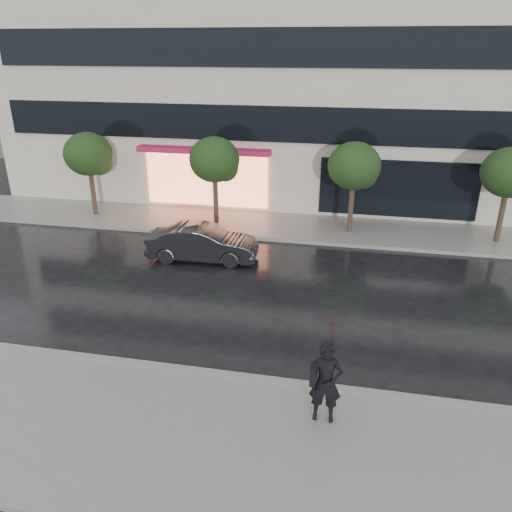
# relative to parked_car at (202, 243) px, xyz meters

# --- Properties ---
(ground) EXTENTS (120.00, 120.00, 0.00)m
(ground) POSITION_rel_parked_car_xyz_m (2.41, -6.00, -0.68)
(ground) COLOR black
(ground) RESTS_ON ground
(sidewalk_near) EXTENTS (60.00, 4.50, 0.12)m
(sidewalk_near) POSITION_rel_parked_car_xyz_m (2.41, -9.25, -0.62)
(sidewalk_near) COLOR slate
(sidewalk_near) RESTS_ON ground
(sidewalk_far) EXTENTS (60.00, 3.50, 0.12)m
(sidewalk_far) POSITION_rel_parked_car_xyz_m (2.41, 4.25, -0.62)
(sidewalk_far) COLOR slate
(sidewalk_far) RESTS_ON ground
(curb_near) EXTENTS (60.00, 0.25, 0.14)m
(curb_near) POSITION_rel_parked_car_xyz_m (2.41, -7.00, -0.61)
(curb_near) COLOR gray
(curb_near) RESTS_ON ground
(curb_far) EXTENTS (60.00, 0.25, 0.14)m
(curb_far) POSITION_rel_parked_car_xyz_m (2.41, 2.50, -0.61)
(curb_far) COLOR gray
(curb_far) RESTS_ON ground
(office_building) EXTENTS (30.00, 12.76, 18.00)m
(office_building) POSITION_rel_parked_car_xyz_m (2.41, 11.97, 8.32)
(office_building) COLOR beige
(office_building) RESTS_ON ground
(tree_far_west) EXTENTS (2.20, 2.20, 3.99)m
(tree_far_west) POSITION_rel_parked_car_xyz_m (-6.53, 4.03, 2.24)
(tree_far_west) COLOR #33261C
(tree_far_west) RESTS_ON ground
(tree_mid_west) EXTENTS (2.20, 2.20, 3.99)m
(tree_mid_west) POSITION_rel_parked_car_xyz_m (-0.53, 4.03, 2.24)
(tree_mid_west) COLOR #33261C
(tree_mid_west) RESTS_ON ground
(tree_mid_east) EXTENTS (2.20, 2.20, 3.99)m
(tree_mid_east) POSITION_rel_parked_car_xyz_m (5.47, 4.03, 2.24)
(tree_mid_east) COLOR #33261C
(tree_mid_east) RESTS_ON ground
(tree_far_east) EXTENTS (2.20, 2.20, 3.99)m
(tree_far_east) POSITION_rel_parked_car_xyz_m (11.47, 4.03, 2.24)
(tree_far_east) COLOR #33261C
(tree_far_east) RESTS_ON ground
(parked_car) EXTENTS (4.23, 1.72, 1.37)m
(parked_car) POSITION_rel_parked_car_xyz_m (0.00, 0.00, 0.00)
(parked_car) COLOR black
(parked_car) RESTS_ON ground
(pedestrian_with_umbrella) EXTENTS (0.94, 0.95, 2.53)m
(pedestrian_with_umbrella) POSITION_rel_parked_car_xyz_m (5.26, -8.10, 1.00)
(pedestrian_with_umbrella) COLOR black
(pedestrian_with_umbrella) RESTS_ON sidewalk_near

